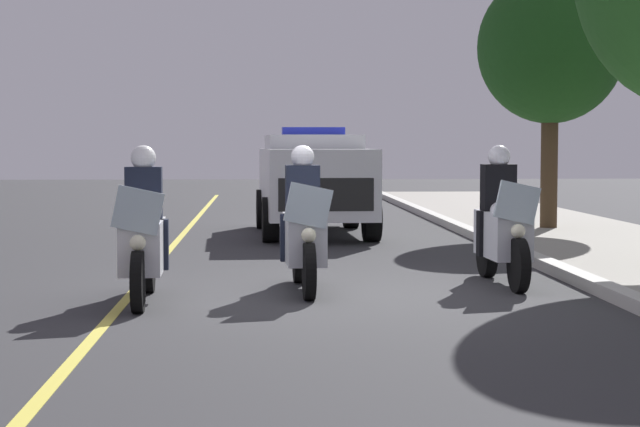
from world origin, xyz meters
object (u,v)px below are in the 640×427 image
(police_motorcycle_lead_left, at_px, (143,238))
(tree_far_back, at_px, (551,48))
(police_motorcycle_trailing, at_px, (502,228))
(police_motorcycle_lead_right, at_px, (304,232))
(police_suv, at_px, (314,179))

(police_motorcycle_lead_left, distance_m, tree_far_back, 11.56)
(police_motorcycle_lead_left, height_order, police_motorcycle_trailing, same)
(police_motorcycle_lead_right, xyz_separation_m, police_motorcycle_trailing, (-0.45, 2.46, 0.00))
(police_motorcycle_lead_right, xyz_separation_m, police_suv, (-7.83, 0.50, 0.37))
(police_suv, bearing_deg, tree_far_back, 92.51)
(tree_far_back, bearing_deg, police_motorcycle_lead_right, -32.46)
(police_motorcycle_lead_right, bearing_deg, tree_far_back, 147.54)
(police_motorcycle_lead_left, height_order, tree_far_back, tree_far_back)
(police_motorcycle_lead_right, bearing_deg, police_motorcycle_trailing, 100.28)
(police_motorcycle_lead_right, relative_size, police_suv, 0.43)
(police_motorcycle_lead_right, height_order, tree_far_back, tree_far_back)
(police_motorcycle_lead_left, xyz_separation_m, police_suv, (-8.62, 2.29, 0.37))
(police_motorcycle_trailing, bearing_deg, police_suv, -165.09)
(police_motorcycle_lead_left, height_order, police_suv, police_suv)
(tree_far_back, bearing_deg, police_motorcycle_lead_left, -38.05)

